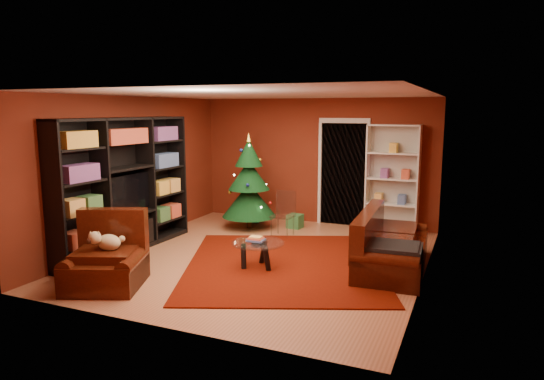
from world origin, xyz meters
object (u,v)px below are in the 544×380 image
at_px(gift_box_red, 265,215).
at_px(white_bookshelf, 392,179).
at_px(media_unit, 124,186).
at_px(acrylic_chair, 283,216).
at_px(armchair, 105,258).
at_px(christmas_tree, 249,182).
at_px(gift_box_green, 295,221).
at_px(gift_box_teal, 253,215).
at_px(sofa, 393,240).
at_px(coffee_table, 258,255).
at_px(dog, 109,242).
at_px(rug, 283,264).

distance_m(gift_box_red, white_bookshelf, 2.85).
bearing_deg(media_unit, white_bookshelf, 40.71).
height_order(media_unit, acrylic_chair, media_unit).
xyz_separation_m(white_bookshelf, armchair, (-3.03, -4.58, -0.64)).
height_order(gift_box_red, white_bookshelf, white_bookshelf).
height_order(christmas_tree, gift_box_green, christmas_tree).
bearing_deg(gift_box_red, gift_box_teal, -122.76).
height_order(christmas_tree, acrylic_chair, christmas_tree).
distance_m(armchair, sofa, 4.13).
xyz_separation_m(media_unit, coffee_table, (2.43, 0.03, -0.91)).
distance_m(gift_box_teal, sofa, 3.82).
height_order(gift_box_teal, white_bookshelf, white_bookshelf).
bearing_deg(coffee_table, dog, -137.05).
bearing_deg(media_unit, acrylic_chair, 45.03).
bearing_deg(armchair, gift_box_teal, 65.81).
distance_m(christmas_tree, coffee_table, 2.66).
bearing_deg(dog, sofa, 11.47).
height_order(armchair, coffee_table, armchair).
relative_size(gift_box_teal, coffee_table, 0.35).
distance_m(white_bookshelf, acrylic_chair, 2.27).
distance_m(gift_box_red, sofa, 3.83).
height_order(armchair, dog, armchair).
bearing_deg(white_bookshelf, armchair, -122.78).
distance_m(white_bookshelf, dog, 5.44).
relative_size(media_unit, christmas_tree, 1.51).
height_order(white_bookshelf, coffee_table, white_bookshelf).
xyz_separation_m(gift_box_red, sofa, (3.09, -2.24, 0.34)).
bearing_deg(acrylic_chair, media_unit, -136.10).
distance_m(gift_box_red, armchair, 4.55).
height_order(gift_box_teal, gift_box_green, gift_box_green).
bearing_deg(coffee_table, christmas_tree, 118.52).
height_order(gift_box_teal, gift_box_red, gift_box_teal).
bearing_deg(media_unit, sofa, 12.82).
distance_m(armchair, dog, 0.21).
height_order(media_unit, armchair, media_unit).
xyz_separation_m(gift_box_green, white_bookshelf, (1.83, 0.48, 0.90)).
relative_size(media_unit, coffee_table, 3.69).
xyz_separation_m(white_bookshelf, dog, (-3.00, -4.52, -0.44)).
distance_m(rug, gift_box_red, 3.12).
distance_m(rug, armchair, 2.62).
xyz_separation_m(gift_box_teal, sofa, (3.25, -2.00, 0.30)).
bearing_deg(armchair, coffee_table, 22.06).
height_order(media_unit, gift_box_red, media_unit).
xyz_separation_m(christmas_tree, gift_box_green, (0.86, 0.35, -0.80)).
xyz_separation_m(rug, acrylic_chair, (-0.65, 1.60, 0.37)).
height_order(rug, media_unit, media_unit).
xyz_separation_m(gift_box_teal, gift_box_green, (1.02, -0.19, 0.00)).
relative_size(christmas_tree, gift_box_teal, 7.02).
relative_size(rug, media_unit, 1.16).
height_order(dog, sofa, sofa).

